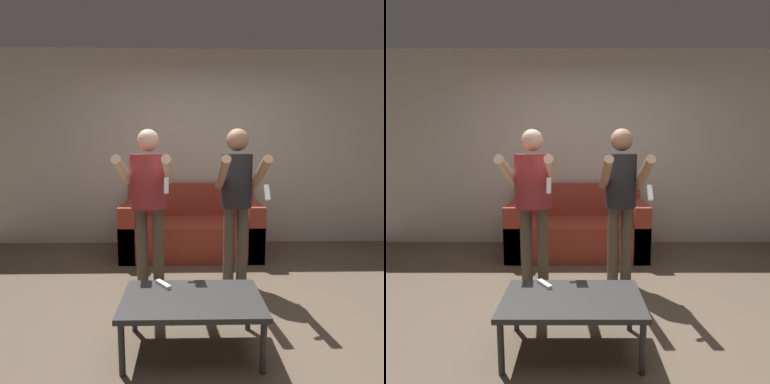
# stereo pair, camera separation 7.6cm
# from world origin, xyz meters

# --- Properties ---
(ground_plane) EXTENTS (14.00, 14.00, 0.00)m
(ground_plane) POSITION_xyz_m (0.00, 0.00, 0.00)
(ground_plane) COLOR brown
(wall_back) EXTENTS (6.40, 0.06, 2.70)m
(wall_back) POSITION_xyz_m (0.00, 2.19, 1.35)
(wall_back) COLOR beige
(wall_back) RESTS_ON ground_plane
(couch) EXTENTS (1.72, 0.86, 0.89)m
(couch) POSITION_xyz_m (-0.15, 1.73, 0.30)
(couch) COLOR #9E3828
(couch) RESTS_ON ground_plane
(person_standing_left) EXTENTS (0.48, 0.71, 1.55)m
(person_standing_left) POSITION_xyz_m (-0.57, 0.76, 0.97)
(person_standing_left) COLOR brown
(person_standing_left) RESTS_ON ground_plane
(person_standing_right) EXTENTS (0.42, 0.67, 1.55)m
(person_standing_right) POSITION_xyz_m (0.28, 0.75, 0.95)
(person_standing_right) COLOR brown
(person_standing_right) RESTS_ON ground_plane
(coffee_table) EXTENTS (0.94, 0.53, 0.38)m
(coffee_table) POSITION_xyz_m (-0.18, -0.22, 0.34)
(coffee_table) COLOR #2D2D2D
(coffee_table) RESTS_ON ground_plane
(remote_on_table) EXTENTS (0.12, 0.14, 0.02)m
(remote_on_table) POSITION_xyz_m (-0.38, -0.05, 0.39)
(remote_on_table) COLOR white
(remote_on_table) RESTS_ON coffee_table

